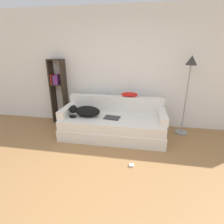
# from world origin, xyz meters

# --- Properties ---
(ground_plane) EXTENTS (20.00, 20.00, 0.00)m
(ground_plane) POSITION_xyz_m (0.00, 0.00, 0.00)
(ground_plane) COLOR #9E7042
(wall_back) EXTENTS (7.67, 0.06, 2.70)m
(wall_back) POSITION_xyz_m (0.00, 2.62, 1.35)
(wall_back) COLOR white
(wall_back) RESTS_ON ground_plane
(couch) EXTENTS (2.19, 0.94, 0.45)m
(couch) POSITION_xyz_m (-0.08, 1.85, 0.22)
(couch) COLOR silver
(couch) RESTS_ON ground_plane
(couch_backrest) EXTENTS (2.15, 0.15, 0.36)m
(couch_backrest) POSITION_xyz_m (-0.08, 2.25, 0.62)
(couch_backrest) COLOR silver
(couch_backrest) RESTS_ON couch
(couch_arm_left) EXTENTS (0.15, 0.75, 0.17)m
(couch_arm_left) POSITION_xyz_m (-1.10, 1.85, 0.53)
(couch_arm_left) COLOR silver
(couch_arm_left) RESTS_ON couch
(couch_arm_right) EXTENTS (0.15, 0.75, 0.17)m
(couch_arm_right) POSITION_xyz_m (0.94, 1.85, 0.53)
(couch_arm_right) COLOR silver
(couch_arm_right) RESTS_ON couch
(dog) EXTENTS (0.67, 0.31, 0.25)m
(dog) POSITION_xyz_m (-0.66, 1.80, 0.56)
(dog) COLOR black
(dog) RESTS_ON couch
(laptop) EXTENTS (0.35, 0.27, 0.02)m
(laptop) POSITION_xyz_m (-0.09, 1.80, 0.45)
(laptop) COLOR #2D2D30
(laptop) RESTS_ON couch
(throw_pillow) EXTENTS (0.37, 0.16, 0.10)m
(throw_pillow) POSITION_xyz_m (0.23, 2.26, 0.85)
(throw_pillow) COLOR red
(throw_pillow) RESTS_ON couch_backrest
(bookshelf) EXTENTS (0.36, 0.26, 1.58)m
(bookshelf) POSITION_xyz_m (-1.56, 2.44, 0.89)
(bookshelf) COLOR #2D2319
(bookshelf) RESTS_ON ground_plane
(floor_lamp) EXTENTS (0.27, 0.27, 1.69)m
(floor_lamp) POSITION_xyz_m (1.44, 2.27, 1.29)
(floor_lamp) COLOR gray
(floor_lamp) RESTS_ON ground_plane
(power_adapter) EXTENTS (0.07, 0.07, 0.03)m
(power_adapter) POSITION_xyz_m (0.40, 0.86, 0.02)
(power_adapter) COLOR white
(power_adapter) RESTS_ON ground_plane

